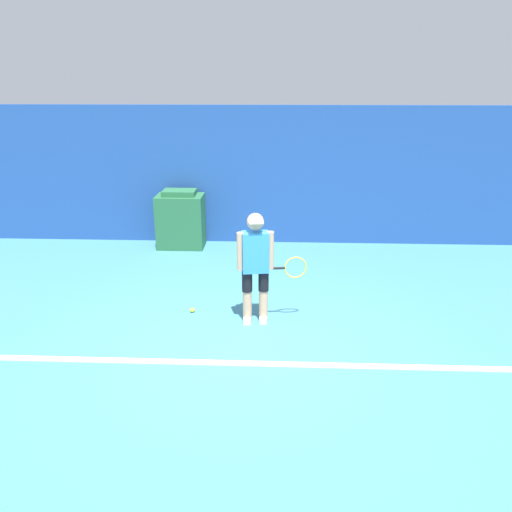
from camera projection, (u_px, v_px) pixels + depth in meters
name	position (u px, v px, depth m)	size (l,w,h in m)	color
ground_plane	(238.00, 348.00, 6.14)	(24.00, 24.00, 0.00)	teal
back_wall	(254.00, 176.00, 9.71)	(24.00, 0.10, 2.66)	#234C99
court_baseline	(236.00, 363.00, 5.80)	(21.60, 0.10, 0.01)	white
tennis_player	(256.00, 264.00, 6.54)	(0.92, 0.31, 1.52)	tan
tennis_ball	(192.00, 310.00, 7.06)	(0.07, 0.07, 0.07)	#D1E533
covered_chair	(181.00, 220.00, 9.66)	(0.89, 0.60, 1.13)	#28663D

